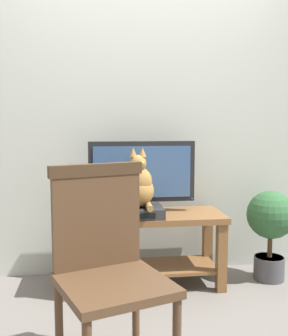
{
  "coord_description": "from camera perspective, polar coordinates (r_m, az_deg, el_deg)",
  "views": [
    {
      "loc": [
        -0.4,
        -2.47,
        1.24
      ],
      "look_at": [
        -0.02,
        0.45,
        0.9
      ],
      "focal_mm": 44.09,
      "sensor_mm": 36.0,
      "label": 1
    }
  ],
  "objects": [
    {
      "name": "media_box",
      "position": [
        2.98,
        -0.93,
        -6.08
      ],
      "size": [
        0.37,
        0.28,
        0.07
      ],
      "color": "#2D2D30",
      "rests_on": "tv_stand"
    },
    {
      "name": "back_wall",
      "position": [
        3.38,
        -0.65,
        9.3
      ],
      "size": [
        7.0,
        0.12,
        2.8
      ],
      "primitive_type": "cube",
      "color": "#B7BCB2",
      "rests_on": "ground"
    },
    {
      "name": "ground_plane",
      "position": [
        2.79,
        1.69,
        -19.82
      ],
      "size": [
        12.0,
        12.0,
        0.0
      ],
      "primitive_type": "plane",
      "color": "slate"
    },
    {
      "name": "tv_stand",
      "position": [
        3.11,
        -0.12,
        -9.46
      ],
      "size": [
        1.2,
        0.46,
        0.55
      ],
      "color": "brown",
      "rests_on": "ground"
    },
    {
      "name": "book_stack",
      "position": [
        3.07,
        -7.69,
        -5.77
      ],
      "size": [
        0.22,
        0.2,
        0.07
      ],
      "color": "#B2332D",
      "rests_on": "tv_stand"
    },
    {
      "name": "tv",
      "position": [
        3.09,
        -0.29,
        -0.96
      ],
      "size": [
        0.8,
        0.2,
        0.54
      ],
      "color": "black",
      "rests_on": "tv_stand"
    },
    {
      "name": "cat",
      "position": [
        2.93,
        -0.89,
        -2.46
      ],
      "size": [
        0.24,
        0.31,
        0.43
      ],
      "color": "olive",
      "rests_on": "media_box"
    },
    {
      "name": "wooden_chair",
      "position": [
        2.01,
        -5.19,
        -12.2
      ],
      "size": [
        0.61,
        0.61,
        1.03
      ],
      "color": "#513823",
      "rests_on": "ground"
    },
    {
      "name": "potted_plant",
      "position": [
        3.36,
        17.09,
        -7.44
      ],
      "size": [
        0.37,
        0.37,
        0.7
      ],
      "color": "#47474C",
      "rests_on": "ground"
    }
  ]
}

